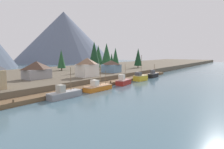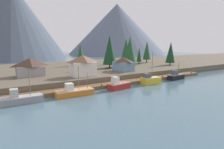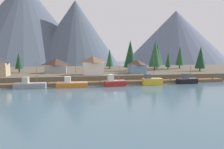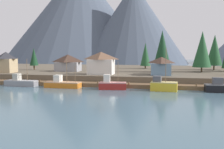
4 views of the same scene
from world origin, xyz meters
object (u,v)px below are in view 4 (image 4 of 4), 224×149
object	(u,v)px
fishing_boat_grey	(21,82)
house_blue	(161,66)
fishing_boat_red	(112,85)
conifer_near_right	(162,49)
house_white	(101,63)
conifer_near_left	(202,49)
house_grey	(68,63)
fishing_boat_orange	(62,84)
fishing_boat_yellow	(163,85)
conifer_mid_left	(34,57)
conifer_back_right	(145,54)
fishing_boat_black	(220,87)
house_tan	(6,62)
conifer_back_left	(215,50)

from	to	relation	value
fishing_boat_grey	house_blue	xyz separation A→B (m)	(36.33, 13.18, 4.11)
fishing_boat_red	house_blue	bearing A→B (deg)	42.06
conifer_near_right	house_white	bearing A→B (deg)	-145.07
conifer_near_left	house_grey	bearing A→B (deg)	-172.39
fishing_boat_orange	house_blue	xyz separation A→B (m)	(24.48, 13.43, 4.16)
fishing_boat_yellow	conifer_mid_left	bearing A→B (deg)	158.08
fishing_boat_orange	fishing_boat_red	xyz separation A→B (m)	(12.96, -0.24, 0.17)
conifer_back_right	house_white	bearing A→B (deg)	-111.78
fishing_boat_orange	house_white	bearing A→B (deg)	58.09
fishing_boat_red	fishing_boat_black	bearing A→B (deg)	-6.46
fishing_boat_red	conifer_near_left	distance (m)	36.55
house_tan	conifer_mid_left	size ratio (longest dim) A/B	0.84
house_blue	conifer_near_left	xyz separation A→B (m)	(12.60, 12.37, 4.73)
fishing_boat_yellow	conifer_near_left	distance (m)	29.75
fishing_boat_yellow	conifer_back_right	bearing A→B (deg)	105.92
fishing_boat_red	conifer_back_left	bearing A→B (deg)	42.88
conifer_near_left	conifer_near_right	xyz separation A→B (m)	(-12.55, -2.80, 0.09)
fishing_boat_grey	house_blue	size ratio (longest dim) A/B	1.23
fishing_boat_black	conifer_mid_left	size ratio (longest dim) A/B	0.89
fishing_boat_red	conifer_mid_left	distance (m)	41.67
house_grey	conifer_near_left	bearing A→B (deg)	7.61
fishing_boat_grey	house_tan	distance (m)	16.86
house_tan	conifer_back_right	xyz separation A→B (m)	(41.69, 26.49, 2.13)
house_blue	conifer_near_right	bearing A→B (deg)	89.73
fishing_boat_red	house_white	xyz separation A→B (m)	(-5.59, 11.26, 4.72)
house_white	house_tan	bearing A→B (deg)	179.39
house_tan	house_grey	bearing A→B (deg)	26.61
house_white	conifer_mid_left	xyz separation A→B (m)	(-28.08, 12.55, 1.31)
fishing_boat_orange	conifer_near_left	distance (m)	46.04
conifer_mid_left	conifer_back_right	size ratio (longest dim) A/B	0.79
conifer_back_left	house_white	bearing A→B (deg)	-144.64
house_white	conifer_back_right	world-z (taller)	conifer_back_right
house_blue	conifer_back_left	distance (m)	29.39
house_blue	fishing_boat_grey	bearing A→B (deg)	-160.06
house_grey	conifer_mid_left	world-z (taller)	conifer_mid_left
fishing_boat_red	fishing_boat_yellow	bearing A→B (deg)	-7.08
fishing_boat_grey	conifer_mid_left	distance (m)	25.69
fishing_boat_orange	conifer_back_right	bearing A→B (deg)	66.34
house_white	conifer_back_right	bearing A→B (deg)	68.22
conifer_mid_left	conifer_back_left	bearing A→B (deg)	11.16
fishing_boat_grey	house_grey	bearing A→B (deg)	76.24
fishing_boat_black	conifer_near_left	xyz separation A→B (m)	(-0.68, 25.45, 8.69)
conifer_near_left	fishing_boat_red	bearing A→B (deg)	-132.80
house_tan	conifer_near_right	xyz separation A→B (m)	(48.12, 11.65, 4.10)
fishing_boat_grey	house_grey	distance (m)	20.97
conifer_mid_left	conifer_back_right	world-z (taller)	conifer_back_right
fishing_boat_grey	house_white	distance (m)	22.56
conifer_mid_left	house_blue	bearing A→B (deg)	-12.65
fishing_boat_red	house_white	distance (m)	13.43
house_white	conifer_mid_left	size ratio (longest dim) A/B	0.98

